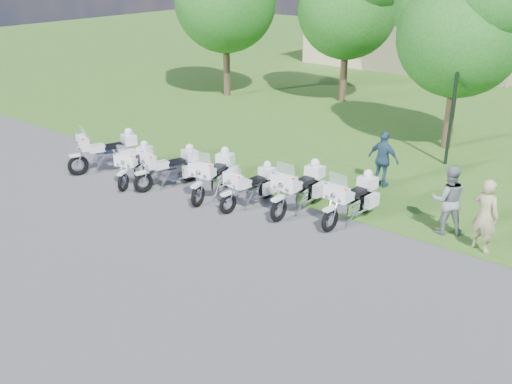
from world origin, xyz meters
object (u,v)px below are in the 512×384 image
Objects in this scene: motorcycle_4 at (251,185)px; motorcycle_6 at (352,198)px; bystander_b at (448,200)px; bystander_a at (485,216)px; motorcycle_0 at (108,150)px; lamp_post at (457,73)px; motorcycle_2 at (170,167)px; motorcycle_3 at (214,174)px; motorcycle_1 at (136,164)px; bystander_c at (383,160)px; motorcycle_5 at (300,187)px.

motorcycle_4 is 0.92× the size of motorcycle_6.
motorcycle_4 is 3.11m from motorcycle_6.
motorcycle_4 is 5.70m from bystander_b.
bystander_a is (3.55, 0.48, 0.29)m from motorcycle_6.
lamp_post is (9.27, 7.98, 2.62)m from motorcycle_0.
lamp_post is at bearing -117.84° from motorcycle_0.
motorcycle_0 is at bearing 22.03° from motorcycle_2.
motorcycle_6 is at bearing 179.48° from motorcycle_3.
motorcycle_1 is at bearing 1.24° from motorcycle_3.
motorcycle_2 is 1.03× the size of motorcycle_4.
bystander_a is (7.95, 1.48, 0.28)m from motorcycle_3.
motorcycle_6 is at bearing -155.34° from motorcycle_4.
bystander_a is 4.71m from bystander_c.
motorcycle_1 is at bearing -133.34° from lamp_post.
bystander_a is (5.14, 0.78, 0.26)m from motorcycle_5.
motorcycle_3 is 2.89m from motorcycle_5.
bystander_a is at bearing -149.01° from motorcycle_0.
bystander_b is (2.44, 0.87, 0.29)m from motorcycle_6.
motorcycle_5 reaches higher than motorcycle_4.
motorcycle_3 reaches higher than motorcycle_6.
lamp_post reaches higher than bystander_c.
motorcycle_0 is 4.52m from motorcycle_3.
motorcycle_6 is (2.97, 0.90, 0.05)m from motorcycle_4.
motorcycle_0 is 12.51m from lamp_post.
motorcycle_1 is 8.23m from bystander_c.
lamp_post is at bearing -98.61° from bystander_c.
motorcycle_0 is at bearing 10.57° from motorcycle_5.
bystander_c is at bearing -130.22° from motorcycle_0.
motorcycle_3 is 1.00× the size of motorcycle_6.
motorcycle_2 is 0.52× the size of lamp_post.
motorcycle_4 is 1.20× the size of bystander_c.
bystander_a reaches higher than motorcycle_6.
motorcycle_3 is (4.48, 0.62, -0.03)m from motorcycle_0.
motorcycle_4 is at bearing 23.99° from motorcycle_5.
bystander_a is (9.58, 1.80, 0.31)m from motorcycle_2.
motorcycle_0 is 1.05× the size of motorcycle_2.
lamp_post is at bearing -113.67° from motorcycle_2.
motorcycle_1 is 11.04m from bystander_a.
bystander_b reaches higher than motorcycle_2.
motorcycle_0 is at bearing -5.41° from motorcycle_3.
motorcycle_3 reaches higher than motorcycle_4.
motorcycle_5 is 1.36× the size of bystander_c.
bystander_b is (11.31, 2.49, 0.25)m from motorcycle_0.
motorcycle_2 is 1.24× the size of bystander_c.
motorcycle_5 is at bearing -148.62° from motorcycle_4.
lamp_post reaches higher than motorcycle_3.
motorcycle_1 is at bearing 34.80° from motorcycle_2.
bystander_b is at bearing -177.97° from motorcycle_3.
motorcycle_0 is 1.25× the size of bystander_a.
motorcycle_1 is 5.85m from motorcycle_5.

